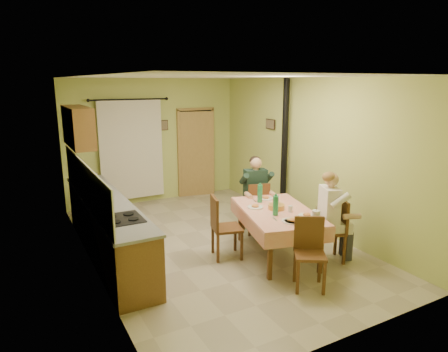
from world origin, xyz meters
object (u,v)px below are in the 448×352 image
dining_table (277,233)px  man_right (331,206)px  chair_near (309,268)px  stove_flue (284,168)px  chair_left (226,239)px  chair_far (256,217)px  chair_right (330,242)px  man_far (256,186)px

dining_table → man_right: size_ratio=1.41×
dining_table → chair_near: 1.08m
dining_table → stove_flue: (1.24, 1.50, 0.64)m
chair_left → chair_far: bearing=138.7°
chair_left → stove_flue: bearing=135.1°
chair_left → stove_flue: stove_flue is taller
chair_left → man_right: man_right is taller
chair_right → chair_left: 1.62m
stove_flue → chair_left: bearing=-149.7°
chair_far → stove_flue: 1.31m
man_right → chair_left: bearing=79.5°
chair_right → chair_left: (-1.36, 0.88, 0.00)m
stove_flue → man_right: bearing=-107.2°
dining_table → stove_flue: 2.05m
chair_far → chair_right: 1.60m
chair_far → man_right: (0.35, -1.55, 0.59)m
chair_far → man_far: man_far is taller
chair_left → man_right: 1.71m
chair_left → man_far: 1.35m
chair_right → man_far: 1.71m
dining_table → chair_far: (0.26, 1.01, -0.09)m
dining_table → chair_right: size_ratio=2.00×
chair_near → man_far: (0.49, 2.08, 0.59)m
chair_right → man_right: 0.59m
dining_table → chair_right: (0.62, -0.54, -0.09)m
dining_table → chair_left: (-0.74, 0.34, -0.09)m
dining_table → chair_near: size_ratio=2.04×
chair_far → man_far: size_ratio=0.69×
man_right → stove_flue: 2.14m
stove_flue → chair_right: bearing=-106.8°
chair_left → chair_near: bearing=34.8°
chair_near → man_far: 2.22m
chair_far → stove_flue: bearing=39.4°
chair_far → chair_near: bearing=-90.2°
dining_table → chair_far: size_ratio=2.04×
man_far → man_right: size_ratio=1.00×
dining_table → chair_far: bearing=90.2°
dining_table → chair_right: bearing=-26.5°
chair_far → man_right: man_right is taller
chair_right → chair_near: bearing=143.6°
man_far → chair_far: bearing=-90.0°
chair_near → chair_right: size_ratio=0.98×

